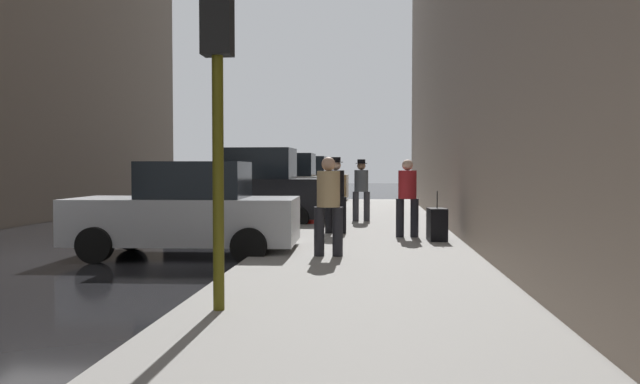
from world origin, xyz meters
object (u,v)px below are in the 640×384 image
(pedestrian_with_beanie, at_px, (361,187))
(pedestrian_in_tan_coat, at_px, (328,201))
(parked_silver_sedan, at_px, (188,212))
(parked_bronze_suv, at_px, (301,182))
(traffic_light, at_px, (218,65))
(pedestrian_with_fedora, at_px, (336,191))
(rolling_suitcase, at_px, (437,224))
(pedestrian_in_red_jacket, at_px, (407,194))
(parked_white_van, at_px, (283,185))
(parked_black_suv, at_px, (252,190))
(fire_hydrant, at_px, (312,211))

(pedestrian_with_beanie, distance_m, pedestrian_in_tan_coat, 7.27)
(pedestrian_with_beanie, bearing_deg, pedestrian_in_tan_coat, -93.33)
(parked_silver_sedan, bearing_deg, parked_bronze_suv, 90.00)
(traffic_light, distance_m, pedestrian_with_fedora, 8.19)
(rolling_suitcase, bearing_deg, pedestrian_in_red_jacket, 133.54)
(parked_bronze_suv, bearing_deg, parked_white_van, -90.00)
(parked_silver_sedan, bearing_deg, parked_white_van, 90.00)
(parked_black_suv, relative_size, traffic_light, 1.29)
(parked_white_van, xyz_separation_m, traffic_light, (1.85, -17.44, 1.73))
(parked_white_van, bearing_deg, fire_hydrant, -75.38)
(pedestrian_in_tan_coat, bearing_deg, parked_white_van, 101.61)
(fire_hydrant, bearing_deg, rolling_suitcase, -51.66)
(parked_silver_sedan, relative_size, pedestrian_with_beanie, 2.40)
(pedestrian_with_beanie, relative_size, rolling_suitcase, 1.71)
(parked_silver_sedan, distance_m, parked_black_suv, 6.31)
(fire_hydrant, relative_size, pedestrian_with_fedora, 0.40)
(parked_black_suv, height_order, parked_bronze_suv, same)
(fire_hydrant, bearing_deg, parked_black_suv, 157.29)
(pedestrian_in_red_jacket, bearing_deg, parked_bronze_suv, 104.81)
(pedestrian_with_beanie, xyz_separation_m, rolling_suitcase, (1.68, -4.75, -0.65))
(parked_silver_sedan, bearing_deg, pedestrian_in_red_jacket, 28.97)
(rolling_suitcase, bearing_deg, pedestrian_in_tan_coat, -129.94)
(parked_silver_sedan, height_order, pedestrian_with_beanie, pedestrian_with_beanie)
(parked_bronze_suv, relative_size, pedestrian_in_tan_coat, 2.70)
(pedestrian_with_fedora, distance_m, pedestrian_in_tan_coat, 3.80)
(pedestrian_in_red_jacket, bearing_deg, fire_hydrant, 127.24)
(parked_silver_sedan, height_order, parked_white_van, parked_white_van)
(parked_silver_sedan, relative_size, fire_hydrant, 6.05)
(parked_white_van, height_order, pedestrian_with_fedora, parked_white_van)
(parked_bronze_suv, relative_size, pedestrian_in_red_jacket, 2.70)
(parked_silver_sedan, distance_m, pedestrian_in_red_jacket, 4.85)
(parked_bronze_suv, relative_size, pedestrian_with_fedora, 2.60)
(parked_black_suv, bearing_deg, pedestrian_in_tan_coat, -68.99)
(pedestrian_in_tan_coat, bearing_deg, fire_hydrant, 98.26)
(parked_white_van, relative_size, parked_bronze_suv, 1.00)
(rolling_suitcase, bearing_deg, parked_white_van, 114.21)
(traffic_light, height_order, pedestrian_with_beanie, traffic_light)
(pedestrian_with_fedora, relative_size, pedestrian_in_tan_coat, 1.04)
(fire_hydrant, relative_size, pedestrian_with_beanie, 0.40)
(fire_hydrant, xyz_separation_m, traffic_light, (0.05, -10.52, 2.26))
(parked_silver_sedan, bearing_deg, pedestrian_with_fedora, 49.07)
(parked_white_van, distance_m, fire_hydrant, 7.17)
(traffic_light, relative_size, pedestrian_with_fedora, 2.03)
(parked_bronze_suv, bearing_deg, pedestrian_with_fedora, -80.33)
(traffic_light, xyz_separation_m, pedestrian_with_beanie, (1.29, 11.45, -1.62))
(parked_white_van, relative_size, pedestrian_with_fedora, 2.61)
(pedestrian_with_fedora, bearing_deg, parked_white_van, 105.48)
(rolling_suitcase, bearing_deg, pedestrian_with_fedora, 149.75)
(fire_hydrant, bearing_deg, pedestrian_with_fedora, -72.20)
(pedestrian_in_tan_coat, bearing_deg, pedestrian_in_red_jacket, 64.15)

